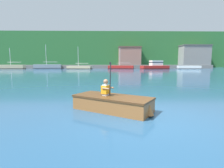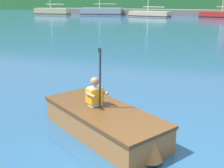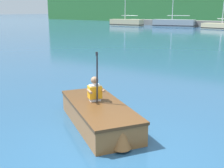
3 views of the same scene
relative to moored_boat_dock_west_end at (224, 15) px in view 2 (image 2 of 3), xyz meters
The scene contains 7 objects.
marina_dock 3.85m from the moored_boat_dock_west_end, 120.88° to the left, with size 51.72×2.40×0.90m.
moored_boat_dock_west_end is the anchor object (origin of this frame).
moored_boat_dock_center_far 9.91m from the moored_boat_dock_west_end, behind, with size 5.99×3.03×5.23m.
moored_boat_dock_east_inner 25.50m from the moored_boat_dock_west_end, behind, with size 5.68×2.15×4.82m.
moored_boat_dock_east_end 17.86m from the moored_boat_dock_west_end, behind, with size 6.64×3.35×5.79m.
rowboat_foreground 36.68m from the moored_boat_dock_west_end, 94.67° to the right, with size 2.83×2.33×0.50m.
person_paddler 36.54m from the moored_boat_dock_west_end, 95.09° to the right, with size 0.45×0.45×1.14m.
Camera 2 is at (0.73, -3.60, 2.48)m, focal length 45.00 mm.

